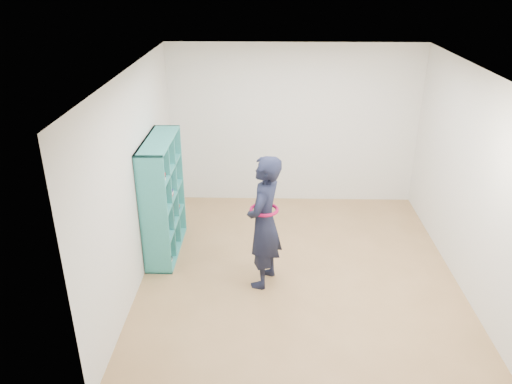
{
  "coord_description": "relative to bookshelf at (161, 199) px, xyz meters",
  "views": [
    {
      "loc": [
        -0.42,
        -5.49,
        3.66
      ],
      "look_at": [
        -0.56,
        0.3,
        1.01
      ],
      "focal_mm": 35.0,
      "sensor_mm": 36.0,
      "label": 1
    }
  ],
  "objects": [
    {
      "name": "bookshelf",
      "position": [
        0.0,
        0.0,
        0.0
      ],
      "size": [
        0.36,
        1.23,
        1.63
      ],
      "color": "teal",
      "rests_on": "floor"
    },
    {
      "name": "wall_right",
      "position": [
        3.84,
        -0.52,
        0.5
      ],
      "size": [
        0.02,
        4.5,
        2.6
      ],
      "primitive_type": "cube",
      "color": "silver",
      "rests_on": "floor"
    },
    {
      "name": "floor",
      "position": [
        1.84,
        -0.52,
        -0.8
      ],
      "size": [
        4.5,
        4.5,
        0.0
      ],
      "primitive_type": "plane",
      "color": "olive",
      "rests_on": "ground"
    },
    {
      "name": "wall_back",
      "position": [
        1.84,
        1.73,
        0.5
      ],
      "size": [
        4.0,
        0.02,
        2.6
      ],
      "primitive_type": "cube",
      "color": "silver",
      "rests_on": "floor"
    },
    {
      "name": "ceiling",
      "position": [
        1.84,
        -0.52,
        1.8
      ],
      "size": [
        4.5,
        4.5,
        0.0
      ],
      "primitive_type": "plane",
      "color": "white",
      "rests_on": "wall_back"
    },
    {
      "name": "wall_left",
      "position": [
        -0.16,
        -0.52,
        0.5
      ],
      "size": [
        0.02,
        4.5,
        2.6
      ],
      "primitive_type": "cube",
      "color": "silver",
      "rests_on": "floor"
    },
    {
      "name": "wall_front",
      "position": [
        1.84,
        -2.77,
        0.5
      ],
      "size": [
        4.0,
        0.02,
        2.6
      ],
      "primitive_type": "cube",
      "color": "silver",
      "rests_on": "floor"
    },
    {
      "name": "smartphone",
      "position": [
        1.29,
        -0.59,
        0.16
      ],
      "size": [
        0.03,
        0.1,
        0.13
      ],
      "rotation": [
        0.41,
        0.0,
        -0.19
      ],
      "color": "silver",
      "rests_on": "person"
    },
    {
      "name": "person",
      "position": [
        1.39,
        -0.73,
        0.05
      ],
      "size": [
        0.58,
        0.71,
        1.69
      ],
      "rotation": [
        0.0,
        0.0,
        -1.9
      ],
      "color": "black",
      "rests_on": "floor"
    }
  ]
}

